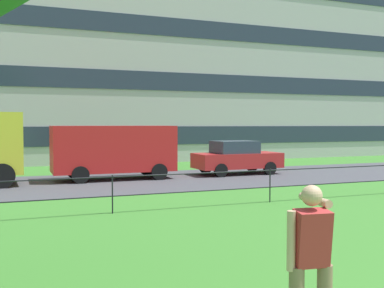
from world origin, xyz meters
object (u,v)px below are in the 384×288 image
(car_red_far_right, at_px, (237,157))
(apartment_building_background, at_px, (178,67))
(panel_van_right, at_px, (114,149))
(person_thrower, at_px, (310,259))

(car_red_far_right, relative_size, apartment_building_background, 0.12)
(panel_van_right, bearing_deg, person_thrower, -94.04)
(panel_van_right, relative_size, car_red_far_right, 1.24)
(person_thrower, distance_m, car_red_far_right, 16.39)
(car_red_far_right, height_order, apartment_building_background, apartment_building_background)
(car_red_far_right, bearing_deg, panel_van_right, 178.38)
(panel_van_right, height_order, car_red_far_right, panel_van_right)
(car_red_far_right, bearing_deg, person_thrower, -114.23)
(car_red_far_right, bearing_deg, apartment_building_background, 80.83)
(car_red_far_right, distance_m, apartment_building_background, 16.06)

